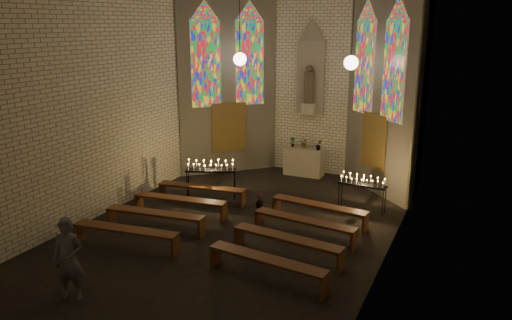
# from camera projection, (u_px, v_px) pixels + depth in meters

# --- Properties ---
(floor) EXTENTS (12.00, 12.00, 0.00)m
(floor) POSITION_uv_depth(u_px,v_px,m) (236.00, 228.00, 13.50)
(floor) COLOR black
(floor) RESTS_ON ground
(room) EXTENTS (8.22, 12.43, 7.00)m
(room) POSITION_uv_depth(u_px,v_px,m) (284.00, 78.00, 15.46)
(room) COLOR #ECE4C5
(room) RESTS_ON ground
(altar) EXTENTS (1.40, 0.60, 1.00)m
(altar) POSITION_uv_depth(u_px,v_px,m) (304.00, 162.00, 18.13)
(altar) COLOR beige
(altar) RESTS_ON ground
(flower_vase_left) EXTENTS (0.22, 0.17, 0.38)m
(flower_vase_left) POSITION_uv_depth(u_px,v_px,m) (293.00, 142.00, 18.14)
(flower_vase_left) COLOR #4C723F
(flower_vase_left) RESTS_ON altar
(flower_vase_center) EXTENTS (0.35, 0.32, 0.34)m
(flower_vase_center) POSITION_uv_depth(u_px,v_px,m) (304.00, 143.00, 18.06)
(flower_vase_center) COLOR #4C723F
(flower_vase_center) RESTS_ON altar
(flower_vase_right) EXTENTS (0.27, 0.24, 0.39)m
(flower_vase_right) POSITION_uv_depth(u_px,v_px,m) (319.00, 145.00, 17.70)
(flower_vase_right) COLOR #4C723F
(flower_vase_right) RESTS_ON altar
(aisle_flower_pot) EXTENTS (0.26, 0.26, 0.43)m
(aisle_flower_pot) POSITION_uv_depth(u_px,v_px,m) (259.00, 201.00, 14.99)
(aisle_flower_pot) COLOR #4C723F
(aisle_flower_pot) RESTS_ON ground
(votive_stand_left) EXTENTS (1.61, 0.96, 1.16)m
(votive_stand_left) POSITION_uv_depth(u_px,v_px,m) (211.00, 168.00, 15.60)
(votive_stand_left) COLOR black
(votive_stand_left) RESTS_ON ground
(votive_stand_right) EXTENTS (1.44, 0.44, 1.04)m
(votive_stand_right) POSITION_uv_depth(u_px,v_px,m) (363.00, 182.00, 14.52)
(votive_stand_right) COLOR black
(votive_stand_right) RESTS_ON ground
(pew_left_0) EXTENTS (2.80, 0.71, 0.53)m
(pew_left_0) POSITION_uv_depth(u_px,v_px,m) (202.00, 189.00, 15.36)
(pew_left_0) COLOR #512D17
(pew_left_0) RESTS_ON ground
(pew_right_0) EXTENTS (2.80, 0.71, 0.53)m
(pew_right_0) POSITION_uv_depth(u_px,v_px,m) (319.00, 207.00, 13.82)
(pew_right_0) COLOR #512D17
(pew_right_0) RESTS_ON ground
(pew_left_1) EXTENTS (2.80, 0.71, 0.53)m
(pew_left_1) POSITION_uv_depth(u_px,v_px,m) (180.00, 201.00, 14.31)
(pew_left_1) COLOR #512D17
(pew_left_1) RESTS_ON ground
(pew_right_1) EXTENTS (2.80, 0.71, 0.53)m
(pew_right_1) POSITION_uv_depth(u_px,v_px,m) (304.00, 223.00, 12.77)
(pew_right_1) COLOR #512D17
(pew_right_1) RESTS_ON ground
(pew_left_2) EXTENTS (2.80, 0.71, 0.53)m
(pew_left_2) POSITION_uv_depth(u_px,v_px,m) (155.00, 215.00, 13.26)
(pew_left_2) COLOR #512D17
(pew_left_2) RESTS_ON ground
(pew_right_2) EXTENTS (2.80, 0.71, 0.53)m
(pew_right_2) POSITION_uv_depth(u_px,v_px,m) (287.00, 240.00, 11.72)
(pew_right_2) COLOR #512D17
(pew_right_2) RESTS_ON ground
(pew_left_3) EXTENTS (2.80, 0.71, 0.53)m
(pew_left_3) POSITION_uv_depth(u_px,v_px,m) (126.00, 232.00, 12.21)
(pew_left_3) COLOR #512D17
(pew_left_3) RESTS_ON ground
(pew_right_3) EXTENTS (2.80, 0.71, 0.53)m
(pew_right_3) POSITION_uv_depth(u_px,v_px,m) (267.00, 262.00, 10.67)
(pew_right_3) COLOR #512D17
(pew_right_3) RESTS_ON ground
(visitor) EXTENTS (0.73, 0.60, 1.72)m
(visitor) POSITION_uv_depth(u_px,v_px,m) (69.00, 259.00, 9.86)
(visitor) COLOR #4A4B54
(visitor) RESTS_ON ground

